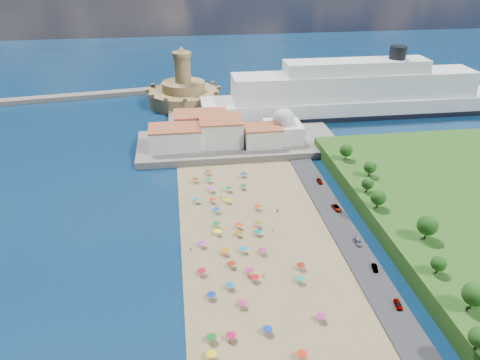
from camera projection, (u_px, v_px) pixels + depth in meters
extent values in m
plane|color=#071938|center=(239.00, 240.00, 146.74)|extent=(700.00, 700.00, 0.00)
cube|color=#59544C|center=(238.00, 144.00, 211.51)|extent=(90.00, 36.00, 3.00)
cube|color=#59544C|center=(186.00, 120.00, 239.68)|extent=(18.00, 70.00, 2.40)
cube|color=#59544C|center=(11.00, 102.00, 267.00)|extent=(199.03, 34.77, 2.60)
cube|color=silver|center=(175.00, 138.00, 201.74)|extent=(22.00, 14.00, 9.00)
cube|color=silver|center=(221.00, 132.00, 205.54)|extent=(18.00, 16.00, 11.00)
cube|color=silver|center=(263.00, 136.00, 204.95)|extent=(16.00, 12.00, 8.00)
cube|color=silver|center=(201.00, 124.00, 215.32)|extent=(24.00, 14.00, 10.00)
cube|color=silver|center=(283.00, 132.00, 209.72)|extent=(16.00, 16.00, 8.00)
sphere|color=silver|center=(283.00, 119.00, 206.96)|extent=(10.00, 10.00, 10.00)
cylinder|color=silver|center=(284.00, 111.00, 205.22)|extent=(1.20, 1.20, 1.60)
cylinder|color=#9B7F4D|center=(184.00, 98.00, 264.79)|extent=(40.00, 40.00, 8.00)
cylinder|color=#9B7F4D|center=(183.00, 86.00, 261.80)|extent=(24.00, 24.00, 5.00)
cylinder|color=#9B7F4D|center=(183.00, 69.00, 257.44)|extent=(9.00, 9.00, 14.00)
cylinder|color=#9B7F4D|center=(182.00, 54.00, 253.67)|extent=(10.40, 10.40, 2.40)
cone|color=#9B7F4D|center=(181.00, 49.00, 252.43)|extent=(6.00, 6.00, 3.00)
cube|color=black|center=(351.00, 112.00, 251.38)|extent=(161.58, 24.36, 2.60)
cube|color=white|center=(352.00, 105.00, 249.76)|extent=(160.58, 23.96, 9.63)
cube|color=white|center=(354.00, 85.00, 244.60)|extent=(128.47, 19.60, 12.84)
cube|color=white|center=(357.00, 66.00, 240.18)|extent=(74.95, 15.18, 6.42)
cylinder|color=black|center=(398.00, 52.00, 239.85)|extent=(8.56, 8.56, 6.42)
cylinder|color=gray|center=(321.00, 318.00, 114.65)|extent=(0.07, 0.07, 2.00)
cone|color=#B12672|center=(321.00, 315.00, 114.24)|extent=(2.50, 2.50, 0.60)
cylinder|color=gray|center=(209.00, 180.00, 180.16)|extent=(0.07, 0.07, 2.00)
cone|color=#0D7864|center=(209.00, 178.00, 179.74)|extent=(2.50, 2.50, 0.60)
cylinder|color=gray|center=(208.00, 172.00, 186.28)|extent=(0.07, 0.07, 2.00)
cone|color=#88350C|center=(208.00, 170.00, 185.87)|extent=(2.50, 2.50, 0.60)
cylinder|color=gray|center=(302.00, 355.00, 104.37)|extent=(0.07, 0.07, 2.00)
cone|color=red|center=(302.00, 352.00, 103.96)|extent=(2.50, 2.50, 0.60)
cylinder|color=gray|center=(242.00, 304.00, 119.04)|extent=(0.07, 0.07, 2.00)
cone|color=#B52664|center=(242.00, 301.00, 118.62)|extent=(2.50, 2.50, 0.60)
cylinder|color=gray|center=(255.00, 278.00, 128.02)|extent=(0.07, 0.07, 2.00)
cone|color=red|center=(255.00, 276.00, 127.61)|extent=(2.50, 2.50, 0.60)
cylinder|color=gray|center=(228.00, 201.00, 165.86)|extent=(0.07, 0.07, 2.00)
cone|color=#FFB20D|center=(228.00, 199.00, 165.45)|extent=(2.50, 2.50, 0.60)
cylinder|color=gray|center=(230.00, 286.00, 125.09)|extent=(0.07, 0.07, 2.00)
cone|color=#0F6892|center=(230.00, 284.00, 124.68)|extent=(2.50, 2.50, 0.60)
cylinder|color=gray|center=(212.00, 356.00, 104.32)|extent=(0.07, 0.07, 2.00)
cone|color=yellow|center=(212.00, 353.00, 103.91)|extent=(2.50, 2.50, 0.60)
cylinder|color=gray|center=(211.00, 296.00, 121.76)|extent=(0.07, 0.07, 2.00)
cone|color=#0C2CA2|center=(211.00, 293.00, 121.34)|extent=(2.50, 2.50, 0.60)
cylinder|color=gray|center=(267.00, 331.00, 110.94)|extent=(0.07, 0.07, 2.00)
cone|color=#0D35AE|center=(267.00, 328.00, 110.53)|extent=(2.50, 2.50, 0.60)
cylinder|color=gray|center=(217.00, 211.00, 160.00)|extent=(0.07, 0.07, 2.00)
cone|color=#0E41B8|center=(216.00, 208.00, 159.59)|extent=(2.50, 2.50, 0.60)
cylinder|color=gray|center=(229.00, 189.00, 173.57)|extent=(0.07, 0.07, 2.00)
cone|color=#147026|center=(229.00, 187.00, 173.15)|extent=(2.50, 2.50, 0.60)
cylinder|color=gray|center=(202.00, 244.00, 142.31)|extent=(0.07, 0.07, 2.00)
cone|color=#C52AC2|center=(202.00, 242.00, 141.90)|extent=(2.50, 2.50, 0.60)
cylinder|color=gray|center=(231.00, 337.00, 109.25)|extent=(0.07, 0.07, 2.00)
cone|color=#B50E48|center=(231.00, 334.00, 108.84)|extent=(2.50, 2.50, 0.60)
cylinder|color=gray|center=(217.00, 232.00, 148.05)|extent=(0.07, 0.07, 2.00)
cone|color=#FEFC0D|center=(217.00, 230.00, 147.64)|extent=(2.50, 2.50, 0.60)
cylinder|color=gray|center=(232.00, 265.00, 133.32)|extent=(0.07, 0.07, 2.00)
cone|color=maroon|center=(232.00, 262.00, 132.91)|extent=(2.50, 2.50, 0.60)
cylinder|color=gray|center=(197.00, 200.00, 166.19)|extent=(0.07, 0.07, 2.00)
cone|color=teal|center=(196.00, 198.00, 165.78)|extent=(2.50, 2.50, 0.60)
cylinder|color=gray|center=(239.00, 234.00, 147.45)|extent=(0.07, 0.07, 2.00)
cone|color=#99640D|center=(239.00, 231.00, 147.04)|extent=(2.50, 2.50, 0.60)
cylinder|color=gray|center=(195.00, 180.00, 180.01)|extent=(0.07, 0.07, 2.00)
cone|color=#88340C|center=(195.00, 178.00, 179.60)|extent=(2.50, 2.50, 0.60)
cylinder|color=gray|center=(249.00, 272.00, 130.56)|extent=(0.07, 0.07, 2.00)
cone|color=#A9246B|center=(249.00, 269.00, 130.14)|extent=(2.50, 2.50, 0.60)
cylinder|color=gray|center=(244.00, 187.00, 175.32)|extent=(0.07, 0.07, 2.00)
cone|color=#136A27|center=(244.00, 185.00, 174.90)|extent=(2.50, 2.50, 0.60)
cylinder|color=gray|center=(243.00, 250.00, 139.56)|extent=(0.07, 0.07, 2.00)
cone|color=#11769E|center=(243.00, 248.00, 139.15)|extent=(2.50, 2.50, 0.60)
cylinder|color=gray|center=(239.00, 226.00, 151.43)|extent=(0.07, 0.07, 2.00)
cone|color=#E5400A|center=(239.00, 224.00, 151.01)|extent=(2.50, 2.50, 0.60)
cylinder|color=gray|center=(213.00, 201.00, 165.98)|extent=(0.07, 0.07, 2.00)
cone|color=red|center=(213.00, 199.00, 165.56)|extent=(2.50, 2.50, 0.60)
cylinder|color=gray|center=(212.00, 339.00, 108.74)|extent=(0.07, 0.07, 2.00)
cone|color=#12671A|center=(211.00, 336.00, 108.33)|extent=(2.50, 2.50, 0.60)
cylinder|color=gray|center=(258.00, 224.00, 152.25)|extent=(0.07, 0.07, 2.00)
cone|color=#7B690B|center=(258.00, 222.00, 151.83)|extent=(2.50, 2.50, 0.60)
cylinder|color=gray|center=(257.00, 208.00, 161.78)|extent=(0.07, 0.07, 2.00)
cone|color=#E8380A|center=(258.00, 205.00, 161.36)|extent=(2.50, 2.50, 0.60)
cylinder|color=gray|center=(243.00, 175.00, 184.28)|extent=(0.07, 0.07, 2.00)
cone|color=navy|center=(243.00, 173.00, 183.87)|extent=(2.50, 2.50, 0.60)
cylinder|color=gray|center=(225.00, 252.00, 138.76)|extent=(0.07, 0.07, 2.00)
cone|color=#D46809|center=(225.00, 250.00, 138.34)|extent=(2.50, 2.50, 0.60)
cylinder|color=gray|center=(258.00, 233.00, 147.87)|extent=(0.07, 0.07, 2.00)
cone|color=#0D6178|center=(258.00, 230.00, 147.45)|extent=(2.50, 2.50, 0.60)
cylinder|color=gray|center=(217.00, 225.00, 152.05)|extent=(0.07, 0.07, 2.00)
cone|color=#136D26|center=(217.00, 222.00, 151.63)|extent=(2.50, 2.50, 0.60)
cylinder|color=gray|center=(300.00, 280.00, 127.43)|extent=(0.07, 0.07, 2.00)
cone|color=#109B79|center=(301.00, 277.00, 127.02)|extent=(2.50, 2.50, 0.60)
cylinder|color=gray|center=(202.00, 272.00, 130.41)|extent=(0.07, 0.07, 2.00)
cone|color=#AA0D24|center=(202.00, 270.00, 129.99)|extent=(2.50, 2.50, 0.60)
cylinder|color=gray|center=(262.00, 251.00, 139.16)|extent=(0.07, 0.07, 2.00)
cone|color=#A0226B|center=(262.00, 249.00, 138.75)|extent=(2.50, 2.50, 0.60)
cylinder|color=gray|center=(211.00, 190.00, 173.01)|extent=(0.07, 0.07, 2.00)
cone|color=#C72AB9|center=(211.00, 188.00, 172.60)|extent=(2.50, 2.50, 0.60)
cylinder|color=gray|center=(301.00, 266.00, 132.69)|extent=(0.07, 0.07, 2.00)
cone|color=maroon|center=(301.00, 264.00, 132.28)|extent=(2.50, 2.50, 0.60)
imported|color=tan|center=(187.00, 209.00, 161.25)|extent=(1.06, 0.68, 1.56)
imported|color=tan|center=(191.00, 249.00, 140.44)|extent=(0.99, 0.95, 1.61)
imported|color=tan|center=(247.00, 175.00, 184.30)|extent=(1.32, 0.95, 1.84)
imported|color=tan|center=(220.00, 198.00, 168.42)|extent=(0.69, 0.84, 1.60)
imported|color=tan|center=(277.00, 211.00, 160.29)|extent=(1.57, 0.87, 1.62)
imported|color=tan|center=(272.00, 229.00, 149.88)|extent=(0.65, 0.44, 1.71)
imported|color=tan|center=(231.00, 341.00, 108.41)|extent=(0.53, 1.61, 1.73)
imported|color=tan|center=(264.00, 275.00, 129.47)|extent=(0.73, 0.92, 1.64)
imported|color=gray|center=(358.00, 242.00, 143.37)|extent=(1.93, 4.58, 1.32)
imported|color=gray|center=(320.00, 181.00, 179.21)|extent=(1.77, 4.15, 1.40)
imported|color=gray|center=(375.00, 268.00, 132.09)|extent=(1.86, 3.81, 1.20)
imported|color=gray|center=(398.00, 304.00, 118.75)|extent=(2.02, 4.02, 1.31)
imported|color=gray|center=(337.00, 208.00, 161.45)|extent=(2.83, 5.05, 1.33)
cylinder|color=#382314|center=(477.00, 345.00, 99.11)|extent=(0.50, 0.50, 2.59)
sphere|color=#14380F|center=(480.00, 337.00, 98.04)|extent=(4.66, 4.66, 4.66)
cylinder|color=#382314|center=(472.00, 304.00, 110.09)|extent=(0.50, 0.50, 3.16)
sphere|color=#14380F|center=(474.00, 294.00, 108.78)|extent=(5.69, 5.69, 5.69)
cylinder|color=#382314|center=(437.00, 270.00, 122.04)|extent=(0.50, 0.50, 2.28)
sphere|color=#14380F|center=(439.00, 263.00, 121.09)|extent=(4.11, 4.11, 4.11)
cylinder|color=#382314|center=(426.00, 234.00, 135.87)|extent=(0.50, 0.50, 3.34)
sphere|color=#14380F|center=(428.00, 225.00, 134.49)|extent=(6.02, 6.02, 6.02)
cylinder|color=#382314|center=(377.00, 204.00, 151.62)|extent=(0.50, 0.50, 2.83)
sphere|color=#14380F|center=(378.00, 197.00, 150.45)|extent=(5.10, 5.10, 5.10)
cylinder|color=#382314|center=(367.00, 189.00, 161.43)|extent=(0.50, 0.50, 2.33)
sphere|color=#14380F|center=(368.00, 184.00, 160.47)|extent=(4.19, 4.19, 4.19)
cylinder|color=#382314|center=(369.00, 173.00, 172.24)|extent=(0.50, 0.50, 2.56)
sphere|color=#14380F|center=(370.00, 167.00, 171.18)|extent=(4.61, 4.61, 4.61)
cylinder|color=#382314|center=(345.00, 156.00, 185.07)|extent=(0.50, 0.50, 2.82)
sphere|color=#14380F|center=(346.00, 150.00, 183.91)|extent=(5.08, 5.08, 5.08)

